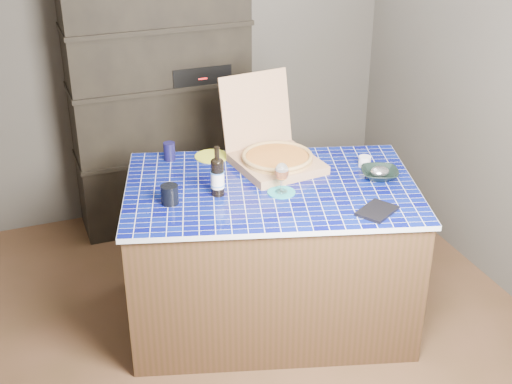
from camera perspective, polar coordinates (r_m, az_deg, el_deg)
name	(u,v)px	position (r m, az deg, el deg)	size (l,w,h in m)	color
room	(231,137)	(3.48, -2.02, 4.45)	(3.50, 3.50, 3.50)	brown
shelving_unit	(161,102)	(4.98, -7.62, 7.11)	(1.20, 0.41, 1.80)	black
kitchen_island	(270,254)	(4.06, 1.16, -4.95)	(1.79, 1.39, 0.86)	#442A1A
pizza_box	(275,155)	(4.06, 1.51, 2.99)	(0.50, 0.58, 0.48)	#A26F53
mead_bottle	(217,176)	(3.72, -3.10, 1.27)	(0.07, 0.07, 0.28)	black
teal_trivet	(281,192)	(3.78, 2.04, -0.02)	(0.15, 0.15, 0.01)	teal
wine_glass	(282,173)	(3.73, 2.07, 1.57)	(0.07, 0.07, 0.17)	white
tumbler	(170,194)	(3.68, -6.93, -0.20)	(0.09, 0.09, 0.10)	black
dvd_case	(377,211)	(3.64, 9.66, -1.50)	(0.15, 0.20, 0.02)	black
bowl	(380,174)	(3.99, 9.86, 1.44)	(0.20, 0.20, 0.05)	black
foil_contents	(380,171)	(3.98, 9.88, 1.64)	(0.11, 0.09, 0.05)	silver
white_jar	(365,161)	(4.11, 8.69, 2.44)	(0.07, 0.07, 0.06)	silver
navy_cup	(169,151)	(4.17, -6.94, 3.25)	(0.07, 0.07, 0.11)	#100E33
green_trivet	(212,156)	(4.20, -3.55, 2.87)	(0.20, 0.20, 0.01)	gold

